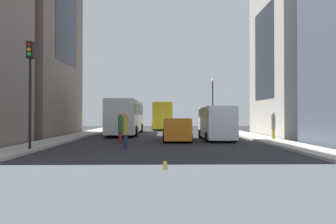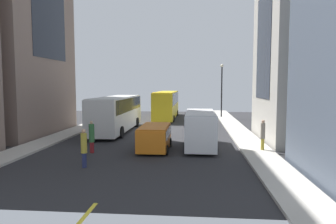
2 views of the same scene
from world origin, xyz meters
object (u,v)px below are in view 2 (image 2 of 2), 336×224
(pedestrian_waiting_curb, at_px, (263,134))
(pedestrian_walking_far, at_px, (121,104))
(pedestrian_crossing_mid, at_px, (92,136))
(delivery_van_white, at_px, (200,127))
(city_bus_white, at_px, (117,111))
(car_orange_0, at_px, (155,136))
(pedestrian_crossing_near, at_px, (84,147))
(streetcar_yellow, at_px, (167,103))

(pedestrian_waiting_curb, bearing_deg, pedestrian_walking_far, -31.55)
(pedestrian_waiting_curb, bearing_deg, pedestrian_crossing_mid, 34.57)
(delivery_van_white, bearing_deg, city_bus_white, 138.30)
(pedestrian_crossing_mid, xyz_separation_m, pedestrian_waiting_curb, (11.25, 1.26, 0.12))
(car_orange_0, bearing_deg, delivery_van_white, 19.31)
(pedestrian_crossing_near, bearing_deg, car_orange_0, -154.57)
(pedestrian_crossing_near, distance_m, pedestrian_waiting_curb, 11.52)
(pedestrian_crossing_near, bearing_deg, pedestrian_crossing_mid, -108.17)
(delivery_van_white, relative_size, pedestrian_crossing_near, 2.87)
(pedestrian_crossing_mid, bearing_deg, delivery_van_white, -140.73)
(car_orange_0, distance_m, pedestrian_waiting_curb, 7.24)
(car_orange_0, xyz_separation_m, pedestrian_waiting_curb, (7.24, 0.05, 0.23))
(city_bus_white, distance_m, car_orange_0, 9.39)
(city_bus_white, xyz_separation_m, pedestrian_waiting_curb, (11.95, -8.01, -0.78))
(delivery_van_white, bearing_deg, pedestrian_crossing_mid, -162.14)
(car_orange_0, relative_size, pedestrian_waiting_curb, 2.09)
(city_bus_white, distance_m, pedestrian_crossing_near, 12.97)
(streetcar_yellow, bearing_deg, pedestrian_waiting_curb, -67.75)
(pedestrian_waiting_curb, xyz_separation_m, pedestrian_walking_far, (-16.41, 28.13, 0.16))
(delivery_van_white, height_order, car_orange_0, delivery_van_white)
(streetcar_yellow, height_order, delivery_van_white, streetcar_yellow)
(streetcar_yellow, xyz_separation_m, pedestrian_waiting_curb, (8.33, -20.36, -0.90))
(delivery_van_white, distance_m, pedestrian_crossing_near, 8.65)
(pedestrian_waiting_curb, bearing_deg, streetcar_yellow, -39.56)
(streetcar_yellow, xyz_separation_m, pedestrian_walking_far, (-8.08, 7.77, -0.74))
(streetcar_yellow, height_order, pedestrian_crossing_mid, streetcar_yellow)
(delivery_van_white, height_order, pedestrian_waiting_curb, delivery_van_white)
(pedestrian_crossing_near, relative_size, pedestrian_waiting_curb, 1.04)
(delivery_van_white, xyz_separation_m, pedestrian_waiting_curb, (4.12, -1.04, -0.29))
(pedestrian_crossing_mid, bearing_deg, pedestrian_crossing_near, 124.03)
(pedestrian_crossing_mid, distance_m, pedestrian_walking_far, 29.84)
(pedestrian_crossing_mid, bearing_deg, car_orange_0, -141.88)
(streetcar_yellow, bearing_deg, city_bus_white, -106.31)
(pedestrian_crossing_near, xyz_separation_m, pedestrian_walking_far, (-5.96, 32.98, 0.26))
(pedestrian_walking_far, bearing_deg, pedestrian_crossing_near, -19.42)
(pedestrian_waiting_curb, bearing_deg, car_orange_0, 28.62)
(delivery_van_white, bearing_deg, streetcar_yellow, 102.28)
(streetcar_yellow, bearing_deg, car_orange_0, -86.94)
(car_orange_0, bearing_deg, pedestrian_crossing_mid, -163.29)
(car_orange_0, xyz_separation_m, pedestrian_walking_far, (-9.17, 28.18, 0.39))
(city_bus_white, relative_size, pedestrian_walking_far, 4.89)
(city_bus_white, xyz_separation_m, delivery_van_white, (7.82, -6.97, -0.49))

